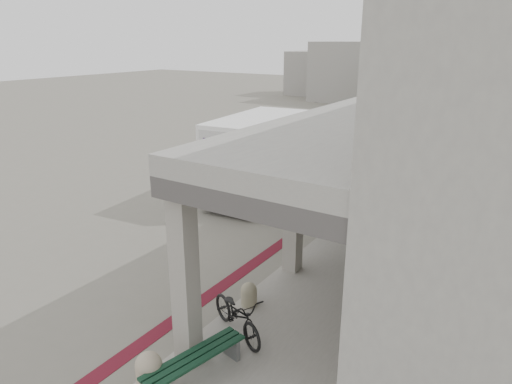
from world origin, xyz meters
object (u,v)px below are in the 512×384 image
Objects in this scene: fedex_truck at (269,150)px; bicycle_black at (237,314)px; utility_cabinet at (421,262)px; bench at (195,362)px.

bicycle_black is (4.48, -8.54, -1.04)m from fedex_truck.
fedex_truck is 4.17× the size of bicycle_black.
fedex_truck is 8.34m from utility_cabinet.
bicycle_black is at bearing 106.75° from bench.
fedex_truck is 9.70m from bicycle_black.
bicycle_black is (-2.50, -4.08, -0.07)m from utility_cabinet.
bench is at bearing -150.55° from bicycle_black.
bench is 1.89× the size of utility_cabinet.
utility_cabinet is (6.98, -4.46, -0.96)m from fedex_truck.
bicycle_black reaches higher than bench.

